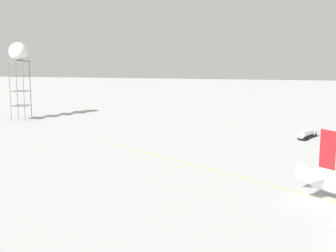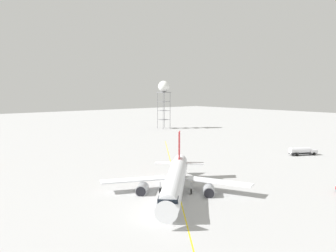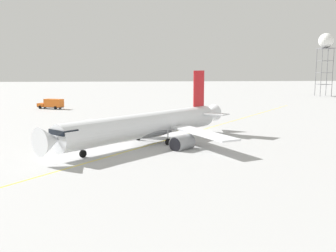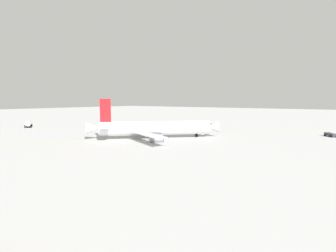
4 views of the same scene
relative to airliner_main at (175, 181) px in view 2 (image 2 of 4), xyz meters
The scene contains 5 objects.
ground_plane 3.52m from the airliner_main, 47.31° to the left, with size 600.00×600.00×0.00m, color #B2B2B2.
airliner_main is the anchor object (origin of this frame).
fuel_tanker_truck 65.17m from the airliner_main, ahead, with size 9.85×6.63×2.87m.
radar_tower 135.39m from the airliner_main, 51.70° to the left, with size 6.52×6.52×27.83m.
taxiway_centreline 3.73m from the airliner_main, 104.53° to the right, with size 100.72×131.31×0.01m.
Camera 2 is at (-50.96, -58.15, 22.68)m, focal length 38.28 mm.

